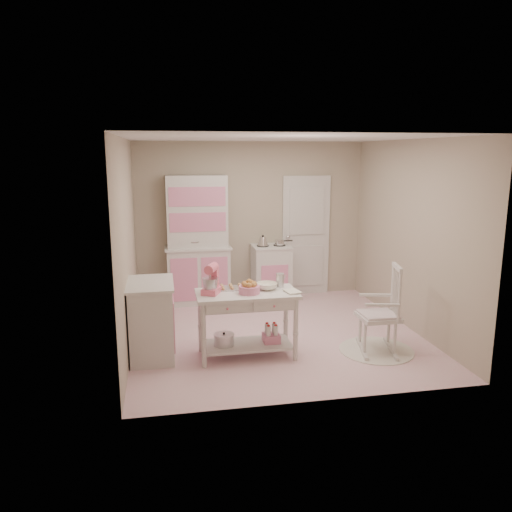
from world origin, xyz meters
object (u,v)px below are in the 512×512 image
(base_cabinet, at_px, (152,320))
(rocking_chair, at_px, (378,308))
(bread_basket, at_px, (249,290))
(stand_mixer, at_px, (211,280))
(stove, at_px, (271,273))
(hutch, at_px, (198,240))
(work_table, at_px, (247,324))

(base_cabinet, bearing_deg, rocking_chair, -7.53)
(base_cabinet, xyz_separation_m, bread_basket, (1.14, -0.26, 0.39))
(base_cabinet, height_order, stand_mixer, stand_mixer)
(stove, xyz_separation_m, bread_basket, (-0.77, -2.32, 0.39))
(hutch, relative_size, stove, 2.26)
(work_table, bearing_deg, bread_basket, -68.20)
(stand_mixer, height_order, bread_basket, stand_mixer)
(stove, distance_m, rocking_chair, 2.55)
(stove, height_order, bread_basket, stove)
(work_table, height_order, bread_basket, bread_basket)
(work_table, relative_size, stand_mixer, 3.53)
(rocking_chair, relative_size, stand_mixer, 3.24)
(bread_basket, bearing_deg, stove, 71.55)
(stand_mixer, bearing_deg, stove, 85.79)
(stove, height_order, stand_mixer, stand_mixer)
(work_table, relative_size, bread_basket, 4.80)
(stove, relative_size, bread_basket, 3.68)
(base_cabinet, xyz_separation_m, rocking_chair, (2.73, -0.36, 0.09))
(hutch, xyz_separation_m, work_table, (0.41, -2.32, -0.64))
(base_cabinet, height_order, work_table, base_cabinet)
(stove, bearing_deg, bread_basket, -108.45)
(stove, xyz_separation_m, stand_mixer, (-1.21, -2.25, 0.51))
(hutch, height_order, stand_mixer, hutch)
(bread_basket, bearing_deg, work_table, 111.80)
(stand_mixer, relative_size, bread_basket, 1.36)
(hutch, height_order, stove, hutch)
(stand_mixer, xyz_separation_m, bread_basket, (0.44, -0.07, -0.12))
(hutch, distance_m, stove, 1.33)
(base_cabinet, relative_size, rocking_chair, 0.84)
(stove, distance_m, work_table, 2.40)
(rocking_chair, bearing_deg, base_cabinet, -174.55)
(work_table, height_order, stand_mixer, stand_mixer)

